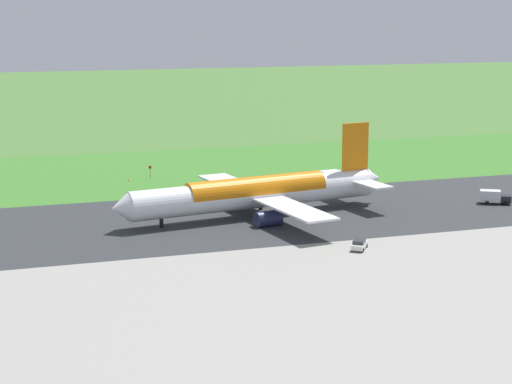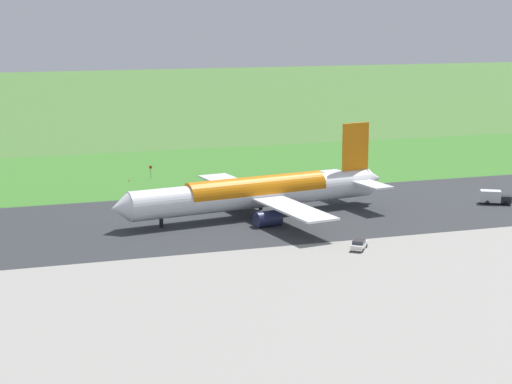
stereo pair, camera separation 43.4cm
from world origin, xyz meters
TOP-DOWN VIEW (x-y plane):
  - ground_plane at (0.00, 0.00)m, footprint 800.00×800.00m
  - runway_asphalt at (0.00, 0.00)m, footprint 600.00×41.52m
  - apron_concrete at (0.00, 60.67)m, footprint 440.00×110.00m
  - grass_verge_foreground at (0.00, -39.03)m, footprint 600.00×80.00m
  - airliner_main at (10.63, -0.06)m, footprint 54.01×44.40m
  - service_truck_baggage at (-35.70, 4.44)m, footprint 6.16×4.78m
  - service_car_followme at (2.53, 26.20)m, footprint 3.96×4.44m
  - no_stopping_sign at (22.33, -41.05)m, footprint 0.60×0.10m
  - traffic_cone_orange at (27.45, -39.43)m, footprint 0.40×0.40m

SIDE VIEW (x-z plane):
  - ground_plane at x=0.00m, z-range 0.00..0.00m
  - grass_verge_foreground at x=0.00m, z-range 0.00..0.04m
  - apron_concrete at x=0.00m, z-range 0.00..0.05m
  - runway_asphalt at x=0.00m, z-range 0.00..0.06m
  - traffic_cone_orange at x=27.45m, z-range 0.00..0.55m
  - service_car_followme at x=2.53m, z-range 0.03..1.65m
  - service_truck_baggage at x=-35.70m, z-range 0.08..2.73m
  - no_stopping_sign at x=22.33m, z-range 0.26..3.17m
  - airliner_main at x=10.63m, z-range -3.59..12.29m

